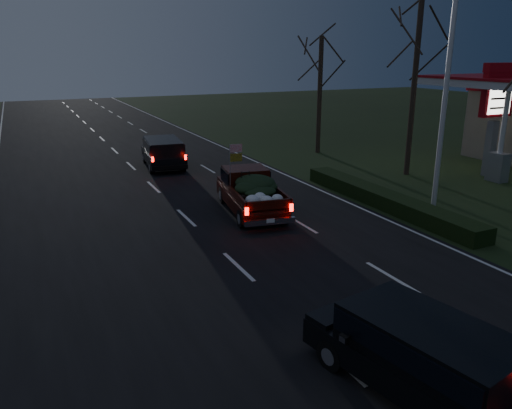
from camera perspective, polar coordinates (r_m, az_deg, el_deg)
name	(u,v)px	position (r m, az deg, el deg)	size (l,w,h in m)	color
ground	(238,267)	(14.78, -2.03, -7.16)	(120.00, 120.00, 0.00)	black
road_asphalt	(238,267)	(14.78, -2.03, -7.12)	(14.00, 120.00, 0.02)	black
hedge_row	(384,199)	(21.02, 14.46, 0.58)	(1.00, 10.00, 0.60)	black
light_pole	(448,68)	(20.66, 21.12, 14.34)	(0.50, 0.90, 9.16)	silver
gas_price_pylon	(497,101)	(27.59, 25.81, 10.61)	(2.00, 0.41, 5.57)	gray
gas_canopy	(509,86)	(29.74, 26.95, 11.95)	(7.10, 6.10, 4.88)	silver
bare_tree_mid	(418,46)	(26.33, 18.00, 16.87)	(3.60, 3.60, 8.50)	black
bare_tree_far	(321,67)	(31.30, 7.40, 15.36)	(3.60, 3.60, 7.00)	black
pickup_truck	(251,190)	(19.44, -0.60, 1.69)	(2.50, 4.88, 2.44)	#350D07
lead_suv	(163,150)	(27.66, -10.57, 6.12)	(2.35, 4.61, 1.27)	black
rear_suv	(424,350)	(9.79, 18.63, -15.53)	(2.52, 4.51, 1.22)	black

